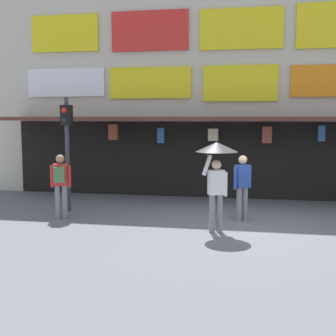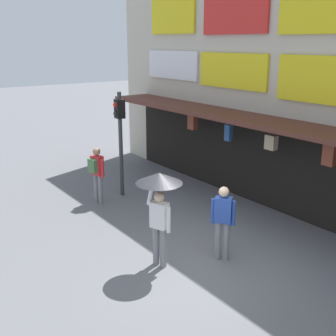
% 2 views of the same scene
% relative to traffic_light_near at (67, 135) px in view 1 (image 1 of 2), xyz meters
% --- Properties ---
extents(ground_plane, '(80.00, 80.00, 0.00)m').
position_rel_traffic_light_near_xyz_m(ground_plane, '(4.67, -1.08, -2.14)').
color(ground_plane, slate).
extents(shopfront, '(18.00, 2.60, 8.00)m').
position_rel_traffic_light_near_xyz_m(shopfront, '(4.67, 3.49, 1.82)').
color(shopfront, beige).
rests_on(shopfront, ground).
extents(traffic_light_near, '(0.29, 0.33, 3.20)m').
position_rel_traffic_light_near_xyz_m(traffic_light_near, '(0.00, 0.00, 0.00)').
color(traffic_light_near, '#38383D').
rests_on(traffic_light_near, ground).
extents(pedestrian_in_black, '(0.52, 0.42, 1.68)m').
position_rel_traffic_light_near_xyz_m(pedestrian_in_black, '(0.20, -0.93, -1.16)').
color(pedestrian_in_black, gray).
rests_on(pedestrian_in_black, ground).
extents(pedestrian_with_umbrella, '(0.96, 0.96, 2.08)m').
position_rel_traffic_light_near_xyz_m(pedestrian_with_umbrella, '(4.28, -1.56, -0.50)').
color(pedestrian_with_umbrella, gray).
rests_on(pedestrian_with_umbrella, ground).
extents(pedestrian_in_blue, '(0.44, 0.39, 1.68)m').
position_rel_traffic_light_near_xyz_m(pedestrian_in_blue, '(4.85, -0.29, -1.19)').
color(pedestrian_in_blue, gray).
rests_on(pedestrian_in_blue, ground).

